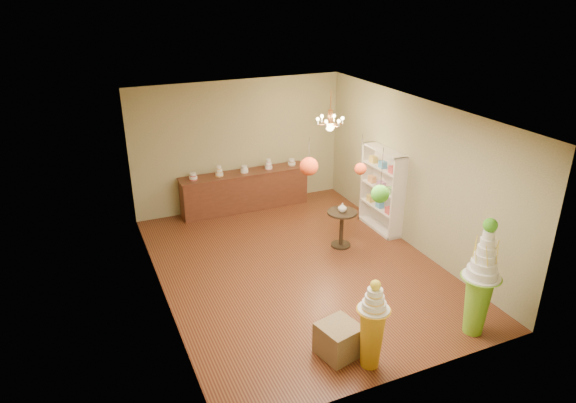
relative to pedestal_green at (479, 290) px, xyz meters
name	(u,v)px	position (x,y,z in m)	size (l,w,h in m)	color
floor	(298,267)	(-1.66, 2.85, -0.76)	(6.50, 6.50, 0.00)	#5A2C18
ceiling	(299,111)	(-1.66, 2.85, 2.24)	(6.50, 6.50, 0.00)	silver
wall_back	(240,145)	(-1.66, 6.10, 0.74)	(5.00, 0.04, 3.00)	#969169
wall_front	(408,285)	(-1.66, -0.40, 0.74)	(5.00, 0.04, 3.00)	#969169
wall_left	(157,218)	(-4.16, 2.85, 0.74)	(0.04, 6.50, 3.00)	#969169
wall_right	(414,174)	(0.84, 2.85, 0.74)	(0.04, 6.50, 3.00)	#969169
pedestal_green	(479,290)	(0.00, 0.00, 0.00)	(0.62, 0.62, 1.93)	#76BA29
pedestal_orange	(372,331)	(-1.86, 0.00, -0.17)	(0.51, 0.51, 1.39)	gold
burlap_riser	(339,340)	(-2.15, 0.38, -0.51)	(0.54, 0.54, 0.49)	olive
sideboard	(245,190)	(-1.66, 5.82, -0.28)	(3.04, 0.54, 1.16)	#54291A
shelving_unit	(382,190)	(0.68, 3.65, 0.14)	(0.33, 1.20, 1.80)	silver
round_table	(342,224)	(-0.50, 3.27, -0.26)	(0.77, 0.77, 0.77)	black
vase	(342,207)	(-0.50, 3.27, 0.10)	(0.17, 0.17, 0.18)	silver
pom_red_left	(309,166)	(-2.18, 1.38, 1.81)	(0.26, 0.26, 0.57)	#382F28
pom_green_mid	(380,194)	(-1.52, 0.55, 1.59)	(0.25, 0.25, 0.78)	#382F28
pom_red_right	(360,169)	(-1.44, 1.20, 1.73)	(0.18, 0.18, 0.60)	#382F28
chandelier	(330,124)	(-0.33, 4.21, 1.54)	(0.73, 0.73, 0.85)	#E58E50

